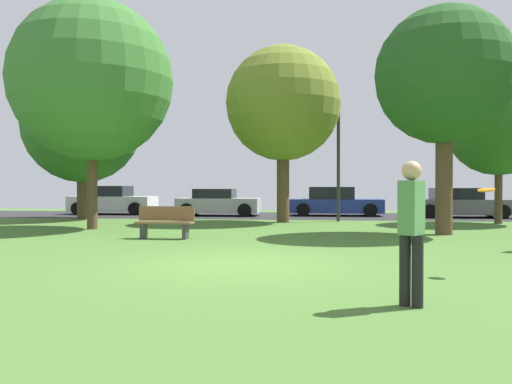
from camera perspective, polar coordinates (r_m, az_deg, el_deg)
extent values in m
plane|color=#47702D|center=(10.00, -1.79, -7.83)|extent=(44.00, 44.00, 0.00)
cube|color=#28282B|center=(25.86, 3.56, -2.58)|extent=(44.00, 6.40, 0.01)
cylinder|color=brown|center=(16.86, 19.75, 1.71)|extent=(0.50, 0.50, 3.59)
sphere|color=#23511E|center=(17.19, 19.79, 11.87)|extent=(4.16, 4.16, 4.16)
cylinder|color=brown|center=(24.47, -18.31, 0.17)|extent=(0.49, 0.49, 2.54)
sphere|color=#2D6023|center=(24.62, -18.34, 7.01)|extent=(5.17, 5.17, 5.17)
cylinder|color=brown|center=(21.30, 2.95, 0.75)|extent=(0.51, 0.51, 3.00)
sphere|color=olive|center=(21.56, 2.96, 9.59)|extent=(4.65, 4.65, 4.65)
cylinder|color=brown|center=(18.72, -17.37, 0.59)|extent=(0.35, 0.35, 2.91)
sphere|color=#38702D|center=(19.06, -17.41, 11.49)|extent=(5.49, 5.49, 5.49)
cylinder|color=brown|center=(22.54, 24.84, -0.02)|extent=(0.29, 0.29, 2.45)
sphere|color=#2D6023|center=(22.67, 24.88, 6.81)|extent=(4.07, 4.07, 4.07)
cylinder|color=black|center=(6.79, 15.88, -8.15)|extent=(0.14, 0.14, 0.88)
cylinder|color=black|center=(6.73, 17.14, -8.23)|extent=(0.14, 0.14, 0.88)
cube|color=#51894C|center=(6.69, 16.53, -1.62)|extent=(0.36, 0.39, 0.66)
sphere|color=tan|center=(6.68, 16.54, 2.24)|extent=(0.24, 0.24, 0.24)
cylinder|color=orange|center=(9.50, 23.74, 0.21)|extent=(0.38, 0.38, 0.07)
cube|color=white|center=(28.25, -15.26, -1.24)|extent=(4.29, 1.84, 0.78)
cube|color=black|center=(28.31, -15.67, 0.10)|extent=(2.06, 1.62, 0.54)
cylinder|color=black|center=(28.59, -11.77, -1.65)|extent=(0.64, 0.22, 0.64)
cylinder|color=black|center=(26.86, -13.03, -1.80)|extent=(0.64, 0.22, 0.64)
cylinder|color=black|center=(29.69, -17.28, -1.58)|extent=(0.64, 0.22, 0.64)
cylinder|color=black|center=(28.02, -18.82, -1.72)|extent=(0.64, 0.22, 0.64)
cube|color=#B7B7BC|center=(25.90, -4.05, -1.46)|extent=(4.00, 1.80, 0.71)
cube|color=black|center=(25.92, -4.49, -0.16)|extent=(1.92, 1.59, 0.46)
cylinder|color=black|center=(26.57, -0.71, -1.81)|extent=(0.64, 0.22, 0.64)
cylinder|color=black|center=(24.79, -1.26, -1.99)|extent=(0.64, 0.22, 0.64)
cylinder|color=black|center=(27.08, -6.60, -1.77)|extent=(0.64, 0.22, 0.64)
cylinder|color=black|center=(25.33, -7.55, -1.94)|extent=(0.64, 0.22, 0.64)
cube|color=#233893|center=(26.19, 8.68, -1.49)|extent=(4.52, 1.86, 0.67)
cube|color=black|center=(26.17, 8.19, -0.10)|extent=(2.17, 1.63, 0.60)
cylinder|color=black|center=(27.22, 11.95, -1.76)|extent=(0.64, 0.22, 0.64)
cylinder|color=black|center=(25.37, 12.32, -1.94)|extent=(0.64, 0.22, 0.64)
cylinder|color=black|center=(27.12, 5.27, -1.76)|extent=(0.64, 0.22, 0.64)
cylinder|color=black|center=(25.27, 5.16, -1.94)|extent=(0.64, 0.22, 0.64)
cube|color=slate|center=(26.24, 21.35, -1.50)|extent=(4.48, 1.84, 0.70)
cube|color=black|center=(26.17, 20.88, -0.16)|extent=(2.15, 1.62, 0.52)
cylinder|color=black|center=(27.56, 24.03, -1.78)|extent=(0.64, 0.22, 0.64)
cylinder|color=black|center=(25.81, 25.23, -1.95)|extent=(0.64, 0.22, 0.64)
cylinder|color=black|center=(26.81, 17.61, -1.82)|extent=(0.64, 0.22, 0.64)
cylinder|color=black|center=(25.00, 18.39, -2.00)|extent=(0.64, 0.22, 0.64)
cube|color=brown|center=(14.86, -9.90, -3.30)|extent=(1.60, 0.44, 0.06)
cube|color=brown|center=(15.03, -9.68, -2.30)|extent=(1.60, 0.06, 0.40)
cube|color=#333338|center=(14.71, -7.66, -4.21)|extent=(0.10, 0.40, 0.45)
cube|color=#333338|center=(15.06, -12.09, -4.11)|extent=(0.10, 0.40, 0.45)
cylinder|color=#2D2D33|center=(22.00, 8.94, 2.69)|extent=(0.14, 0.14, 4.50)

